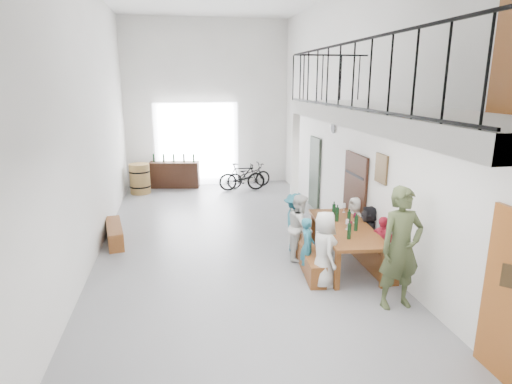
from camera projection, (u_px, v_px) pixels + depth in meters
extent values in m
plane|color=gray|center=(230.00, 246.00, 9.35)|extent=(12.00, 12.00, 0.00)
plane|color=white|center=(207.00, 104.00, 14.38)|extent=(5.50, 0.00, 5.50)
plane|color=white|center=(328.00, 192.00, 2.95)|extent=(5.50, 0.00, 5.50)
plane|color=white|center=(85.00, 121.00, 8.19)|extent=(0.00, 12.00, 12.00)
plane|color=white|center=(356.00, 117.00, 9.13)|extent=(0.00, 12.00, 12.00)
cube|color=white|center=(197.00, 144.00, 14.59)|extent=(2.80, 0.08, 2.80)
cube|color=#34190E|center=(354.00, 199.00, 9.28)|extent=(0.06, 1.10, 2.00)
cube|color=#313B30|center=(315.00, 173.00, 11.95)|extent=(0.06, 0.80, 2.00)
cube|color=#47331C|center=(381.00, 169.00, 8.01)|extent=(0.04, 0.45, 0.55)
cylinder|color=white|center=(333.00, 128.00, 10.36)|extent=(0.04, 0.28, 0.28)
cube|color=white|center=(398.00, 118.00, 5.89)|extent=(1.50, 5.60, 0.25)
cube|color=black|center=(352.00, 42.00, 5.52)|extent=(0.03, 5.60, 0.03)
cube|color=black|center=(349.00, 107.00, 5.73)|extent=(0.03, 5.60, 0.03)
cube|color=black|center=(332.00, 55.00, 8.30)|extent=(1.50, 0.03, 0.03)
cube|color=white|center=(294.00, 184.00, 8.79)|extent=(0.14, 0.14, 2.88)
cube|color=brown|center=(345.00, 228.00, 8.20)|extent=(1.20, 2.44, 0.06)
cube|color=brown|center=(337.00, 270.00, 7.29)|extent=(0.09, 0.09, 0.73)
cube|color=brown|center=(383.00, 268.00, 7.36)|extent=(0.09, 0.09, 0.73)
cube|color=brown|center=(313.00, 230.00, 9.25)|extent=(0.09, 0.09, 0.73)
cube|color=brown|center=(349.00, 229.00, 9.31)|extent=(0.09, 0.09, 0.73)
cube|color=brown|center=(309.00, 258.00, 8.17)|extent=(0.46, 1.81, 0.41)
cube|color=brown|center=(367.00, 250.00, 8.45)|extent=(0.30, 2.16, 0.50)
cylinder|color=black|center=(356.00, 222.00, 7.92)|extent=(0.07, 0.07, 0.35)
cylinder|color=black|center=(349.00, 229.00, 7.50)|extent=(0.07, 0.07, 0.35)
cylinder|color=black|center=(349.00, 217.00, 8.18)|extent=(0.07, 0.07, 0.35)
cylinder|color=black|center=(334.00, 209.00, 8.69)|extent=(0.07, 0.07, 0.35)
cylinder|color=black|center=(337.00, 213.00, 8.46)|extent=(0.07, 0.07, 0.35)
cube|color=brown|center=(115.00, 233.00, 9.53)|extent=(0.57, 1.46, 0.40)
cylinder|color=olive|center=(140.00, 179.00, 13.61)|extent=(0.64, 0.64, 0.96)
cylinder|color=black|center=(140.00, 186.00, 13.67)|extent=(0.65, 0.65, 0.05)
cylinder|color=black|center=(139.00, 171.00, 13.55)|extent=(0.65, 0.65, 0.05)
cube|color=#34190E|center=(175.00, 175.00, 14.42)|extent=(1.70, 0.73, 0.87)
cylinder|color=black|center=(154.00, 158.00, 14.28)|extent=(0.06, 0.06, 0.28)
cylinder|color=black|center=(164.00, 158.00, 14.27)|extent=(0.06, 0.06, 0.28)
cylinder|color=black|center=(174.00, 158.00, 14.26)|extent=(0.06, 0.06, 0.28)
cylinder|color=black|center=(184.00, 158.00, 14.29)|extent=(0.06, 0.06, 0.28)
cylinder|color=black|center=(194.00, 158.00, 14.24)|extent=(0.06, 0.06, 0.28)
imported|color=silver|center=(324.00, 249.00, 7.38)|extent=(0.44, 0.67, 1.35)
imported|color=#276F82|center=(307.00, 246.00, 7.89)|extent=(0.35, 0.45, 1.08)
imported|color=silver|center=(300.00, 227.00, 8.54)|extent=(0.69, 0.78, 1.33)
imported|color=#276F82|center=(295.00, 222.00, 8.97)|extent=(0.70, 0.92, 1.26)
imported|color=red|center=(381.00, 246.00, 7.85)|extent=(0.51, 0.71, 1.12)
imported|color=black|center=(368.00, 233.00, 8.53)|extent=(0.71, 1.08, 1.12)
imported|color=silver|center=(355.00, 223.00, 9.10)|extent=(0.51, 0.63, 1.13)
imported|color=#3F4929|center=(401.00, 248.00, 6.61)|extent=(0.75, 0.52, 1.96)
imported|color=#1C4A1C|center=(328.00, 221.00, 10.26)|extent=(0.52, 0.48, 0.48)
imported|color=black|center=(249.00, 176.00, 14.39)|extent=(1.65, 0.92, 0.82)
imported|color=black|center=(242.00, 177.00, 13.99)|extent=(1.53, 0.47, 0.91)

